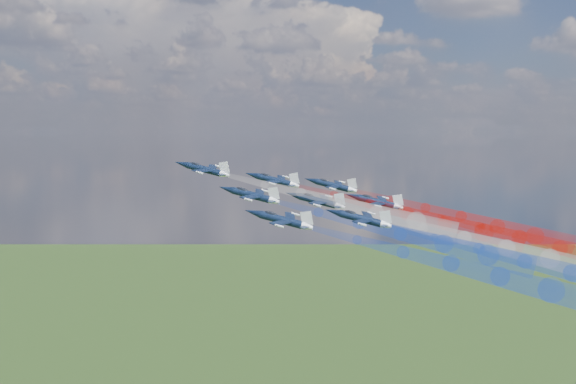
# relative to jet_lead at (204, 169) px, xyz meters

# --- Properties ---
(jet_lead) EXTENTS (15.69, 13.26, 7.26)m
(jet_lead) POSITION_rel_jet_lead_xyz_m (0.00, 0.00, 0.00)
(jet_lead) COLOR black
(trail_lead) EXTENTS (49.19, 13.50, 15.33)m
(trail_lead) POSITION_rel_jet_lead_xyz_m (29.41, -5.32, -6.57)
(trail_lead) COLOR white
(jet_inner_left) EXTENTS (15.69, 13.26, 7.26)m
(jet_inner_left) POSITION_rel_jet_lead_xyz_m (12.10, -11.36, -4.51)
(jet_inner_left) COLOR black
(trail_inner_left) EXTENTS (49.19, 13.50, 15.33)m
(trail_inner_left) POSITION_rel_jet_lead_xyz_m (41.52, -16.68, -11.09)
(trail_inner_left) COLOR blue
(jet_inner_right) EXTENTS (15.69, 13.26, 7.26)m
(jet_inner_right) POSITION_rel_jet_lead_xyz_m (14.73, 6.40, -2.75)
(jet_inner_right) COLOR black
(trail_inner_right) EXTENTS (49.19, 13.50, 15.33)m
(trail_inner_right) POSITION_rel_jet_lead_xyz_m (44.15, 1.08, -9.33)
(trail_inner_right) COLOR red
(jet_outer_left) EXTENTS (15.69, 13.26, 7.26)m
(jet_outer_left) POSITION_rel_jet_lead_xyz_m (19.57, -24.97, -7.68)
(jet_outer_left) COLOR black
(trail_outer_left) EXTENTS (49.19, 13.50, 15.33)m
(trail_outer_left) POSITION_rel_jet_lead_xyz_m (48.99, -30.29, -14.25)
(trail_outer_left) COLOR blue
(jet_center_third) EXTENTS (15.69, 13.26, 7.26)m
(jet_center_third) POSITION_rel_jet_lead_xyz_m (25.13, -4.82, -6.21)
(jet_center_third) COLOR black
(trail_center_third) EXTENTS (49.19, 13.50, 15.33)m
(trail_center_third) POSITION_rel_jet_lead_xyz_m (54.54, -10.14, -12.78)
(trail_center_third) COLOR white
(jet_outer_right) EXTENTS (15.69, 13.26, 7.26)m
(jet_outer_right) POSITION_rel_jet_lead_xyz_m (27.75, 15.87, -4.58)
(jet_outer_right) COLOR black
(trail_outer_right) EXTENTS (49.19, 13.50, 15.33)m
(trail_outer_right) POSITION_rel_jet_lead_xyz_m (57.16, 10.55, -11.16)
(trail_outer_right) COLOR red
(jet_rear_left) EXTENTS (15.69, 13.26, 7.26)m
(jet_rear_left) POSITION_rel_jet_lead_xyz_m (34.00, -16.42, -8.38)
(jet_rear_left) COLOR black
(trail_rear_left) EXTENTS (49.19, 13.50, 15.33)m
(trail_rear_left) POSITION_rel_jet_lead_xyz_m (63.42, -21.74, -14.96)
(trail_rear_left) COLOR blue
(jet_rear_right) EXTENTS (15.69, 13.26, 7.26)m
(jet_rear_right) POSITION_rel_jet_lead_xyz_m (37.69, 2.89, -7.11)
(jet_rear_right) COLOR black
(trail_rear_right) EXTENTS (49.19, 13.50, 15.33)m
(trail_rear_right) POSITION_rel_jet_lead_xyz_m (67.11, -2.43, -13.68)
(trail_rear_right) COLOR red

